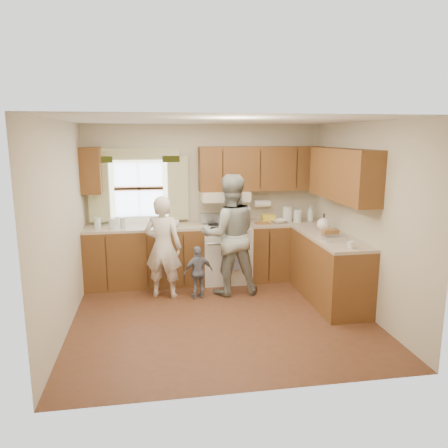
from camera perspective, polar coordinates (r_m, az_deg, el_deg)
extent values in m
plane|color=#4D2D18|center=(5.84, -0.34, -11.95)|extent=(3.80, 3.80, 0.00)
plane|color=white|center=(5.36, -0.37, 13.39)|extent=(3.80, 3.80, 0.00)
plane|color=beige|center=(7.17, -2.55, 2.88)|extent=(3.80, 0.00, 3.80)
plane|color=beige|center=(3.79, 3.82, -4.95)|extent=(3.80, 0.00, 3.80)
plane|color=beige|center=(5.50, -20.29, -0.47)|extent=(0.00, 3.50, 3.50)
plane|color=beige|center=(6.05, 17.71, 0.74)|extent=(0.00, 3.50, 3.50)
cube|color=#46260F|center=(7.00, -10.29, -4.22)|extent=(1.82, 0.60, 0.90)
cube|color=#46260F|center=(7.31, 7.90, -3.46)|extent=(1.22, 0.60, 0.90)
cube|color=#4A2711|center=(6.40, 13.55, -5.84)|extent=(0.60, 1.65, 0.90)
cube|color=tan|center=(6.89, -10.43, -0.45)|extent=(1.82, 0.60, 0.04)
cube|color=tan|center=(7.21, 8.00, 0.15)|extent=(1.22, 0.60, 0.04)
cube|color=tan|center=(6.28, 13.75, -1.75)|extent=(0.60, 1.65, 0.04)
cube|color=#46260F|center=(7.11, 4.85, 7.24)|extent=(2.00, 0.33, 0.70)
cube|color=#4A2711|center=(6.96, -16.99, 6.69)|extent=(0.30, 0.33, 0.70)
cube|color=#4A2711|center=(6.20, 15.29, 6.25)|extent=(0.33, 1.65, 0.70)
cube|color=beige|center=(6.97, 0.12, 3.68)|extent=(0.76, 0.45, 0.15)
cube|color=silver|center=(7.07, -11.05, 4.60)|extent=(0.90, 0.03, 0.90)
cube|color=#FFEE4B|center=(7.06, -15.78, 4.37)|extent=(0.40, 0.05, 1.02)
cube|color=#FFEE4B|center=(7.03, -6.32, 4.70)|extent=(0.40, 0.05, 1.02)
cube|color=#FFEE4B|center=(6.98, -11.23, 8.79)|extent=(1.30, 0.05, 0.22)
cylinder|color=white|center=(7.25, 5.03, 2.70)|extent=(0.27, 0.12, 0.12)
imported|color=silver|center=(6.77, -6.45, 0.11)|extent=(0.16, 0.16, 0.11)
imported|color=silver|center=(7.28, 11.23, 1.40)|extent=(0.13, 0.14, 0.27)
imported|color=silver|center=(7.06, 7.14, 0.35)|extent=(0.28, 0.28, 0.06)
imported|color=silver|center=(5.66, 16.20, -2.62)|extent=(0.11, 0.11, 0.09)
cylinder|color=silver|center=(6.85, -16.20, 0.13)|extent=(0.10, 0.10, 0.17)
cylinder|color=silver|center=(6.86, -14.43, 0.09)|extent=(0.10, 0.10, 0.14)
cube|color=olive|center=(6.99, 5.05, 0.11)|extent=(0.22, 0.17, 0.02)
cube|color=yellow|center=(7.16, 5.79, 0.77)|extent=(0.21, 0.15, 0.12)
cylinder|color=silver|center=(7.19, 8.30, 1.28)|extent=(0.16, 0.16, 0.24)
cylinder|color=silver|center=(7.18, 9.59, 1.06)|extent=(0.13, 0.13, 0.21)
sphere|color=silver|center=(6.59, 12.88, -0.04)|extent=(0.20, 0.20, 0.20)
cube|color=olive|center=(6.26, 13.71, -1.14)|extent=(0.22, 0.12, 0.10)
cube|color=silver|center=(6.01, 14.29, -1.83)|extent=(0.29, 0.20, 0.07)
cylinder|color=silver|center=(6.85, -13.05, 0.23)|extent=(0.09, 0.09, 0.16)
cube|color=silver|center=(7.07, 0.24, -3.87)|extent=(0.76, 0.64, 0.90)
cube|color=#B7B7BC|center=(7.20, -0.10, 0.82)|extent=(0.76, 0.10, 0.16)
cylinder|color=#B7B7BC|center=(6.70, 0.70, -2.52)|extent=(0.68, 0.03, 0.03)
cube|color=#506BBB|center=(6.75, 1.14, -4.36)|extent=(0.22, 0.02, 0.42)
cylinder|color=black|center=(7.05, -1.36, -0.11)|extent=(0.18, 0.18, 0.01)
cylinder|color=black|center=(7.11, 1.51, -0.02)|extent=(0.18, 0.18, 0.01)
cylinder|color=black|center=(6.81, -1.07, -0.53)|extent=(0.18, 0.18, 0.01)
cylinder|color=black|center=(6.87, 1.90, -0.43)|extent=(0.18, 0.18, 0.01)
imported|color=beige|center=(6.34, -7.96, -3.01)|extent=(0.63, 0.51, 1.49)
imported|color=#23362E|center=(6.40, 0.77, -1.43)|extent=(0.88, 0.70, 1.78)
imported|color=slate|center=(6.34, -3.39, -6.32)|extent=(0.49, 0.31, 0.77)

